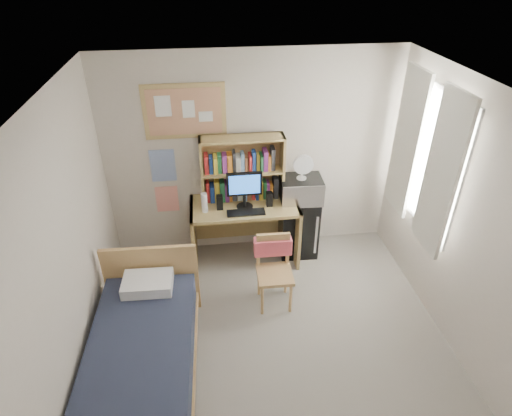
{
  "coord_description": "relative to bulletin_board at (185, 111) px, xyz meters",
  "views": [
    {
      "loc": [
        -0.58,
        -2.69,
        3.55
      ],
      "look_at": [
        -0.07,
        1.2,
        1.11
      ],
      "focal_mm": 30.0,
      "sensor_mm": 36.0,
      "label": 1
    }
  ],
  "objects": [
    {
      "name": "floor",
      "position": [
        0.78,
        -2.08,
        -1.93
      ],
      "size": [
        3.6,
        4.2,
        0.02
      ],
      "primitive_type": "cube",
      "color": "gray",
      "rests_on": "ground"
    },
    {
      "name": "ceiling",
      "position": [
        0.78,
        -2.08,
        0.68
      ],
      "size": [
        3.6,
        4.2,
        0.02
      ],
      "primitive_type": "cube",
      "color": "white",
      "rests_on": "wall_back"
    },
    {
      "name": "wall_back",
      "position": [
        0.78,
        0.02,
        -0.62
      ],
      "size": [
        3.6,
        0.04,
        2.6
      ],
      "primitive_type": "cube",
      "color": "beige",
      "rests_on": "floor"
    },
    {
      "name": "wall_left",
      "position": [
        -1.02,
        -2.08,
        -0.62
      ],
      "size": [
        0.04,
        4.2,
        2.6
      ],
      "primitive_type": "cube",
      "color": "beige",
      "rests_on": "floor"
    },
    {
      "name": "wall_right",
      "position": [
        2.58,
        -2.08,
        -0.62
      ],
      "size": [
        0.04,
        4.2,
        2.6
      ],
      "primitive_type": "cube",
      "color": "beige",
      "rests_on": "floor"
    },
    {
      "name": "window_unit",
      "position": [
        2.53,
        -0.88,
        -0.32
      ],
      "size": [
        0.1,
        1.4,
        1.7
      ],
      "primitive_type": "cube",
      "color": "white",
      "rests_on": "wall_right"
    },
    {
      "name": "curtain_left",
      "position": [
        2.5,
        -1.28,
        -0.32
      ],
      "size": [
        0.04,
        0.55,
        1.7
      ],
      "primitive_type": "cube",
      "color": "silver",
      "rests_on": "wall_right"
    },
    {
      "name": "curtain_right",
      "position": [
        2.5,
        -0.48,
        -0.32
      ],
      "size": [
        0.04,
        0.55,
        1.7
      ],
      "primitive_type": "cube",
      "color": "silver",
      "rests_on": "wall_right"
    },
    {
      "name": "bulletin_board",
      "position": [
        0.0,
        0.0,
        0.0
      ],
      "size": [
        0.94,
        0.03,
        0.64
      ],
      "primitive_type": "cube",
      "color": "tan",
      "rests_on": "wall_back"
    },
    {
      "name": "poster_wave",
      "position": [
        -0.32,
        0.01,
        -0.67
      ],
      "size": [
        0.3,
        0.01,
        0.42
      ],
      "primitive_type": "cube",
      "color": "#284DA3",
      "rests_on": "wall_back"
    },
    {
      "name": "poster_japan",
      "position": [
        -0.32,
        0.01,
        -1.14
      ],
      "size": [
        0.28,
        0.01,
        0.36
      ],
      "primitive_type": "cube",
      "color": "#EB3D29",
      "rests_on": "wall_back"
    },
    {
      "name": "desk",
      "position": [
        0.63,
        -0.34,
        -1.51
      ],
      "size": [
        1.33,
        0.66,
        0.83
      ],
      "primitive_type": "cube",
      "rotation": [
        0.0,
        0.0,
        -0.0
      ],
      "color": "tan",
      "rests_on": "floor"
    },
    {
      "name": "desk_chair",
      "position": [
        0.88,
        -1.2,
        -1.49
      ],
      "size": [
        0.44,
        0.44,
        0.86
      ],
      "primitive_type": "cube",
      "rotation": [
        0.0,
        0.0,
        -0.02
      ],
      "color": "tan",
      "rests_on": "floor"
    },
    {
      "name": "mini_fridge",
      "position": [
        1.35,
        -0.24,
        -1.52
      ],
      "size": [
        0.49,
        0.49,
        0.81
      ],
      "primitive_type": "cube",
      "rotation": [
        0.0,
        0.0,
        -0.04
      ],
      "color": "black",
      "rests_on": "floor"
    },
    {
      "name": "bed",
      "position": [
        -0.5,
        -2.11,
        -1.65
      ],
      "size": [
        1.03,
        1.96,
        0.53
      ],
      "primitive_type": "cube",
      "rotation": [
        0.0,
        0.0,
        -0.04
      ],
      "color": "#1B2030",
      "rests_on": "floor"
    },
    {
      "name": "hutch",
      "position": [
        0.63,
        -0.19,
        -0.68
      ],
      "size": [
        1.0,
        0.25,
        0.82
      ],
      "primitive_type": "cube",
      "rotation": [
        0.0,
        0.0,
        -0.0
      ],
      "color": "tan",
      "rests_on": "desk"
    },
    {
      "name": "monitor",
      "position": [
        0.63,
        -0.4,
        -0.87
      ],
      "size": [
        0.42,
        0.03,
        0.45
      ],
      "primitive_type": "cube",
      "rotation": [
        0.0,
        0.0,
        -0.0
      ],
      "color": "black",
      "rests_on": "desk"
    },
    {
      "name": "keyboard",
      "position": [
        0.63,
        -0.54,
        -1.08
      ],
      "size": [
        0.45,
        0.14,
        0.02
      ],
      "primitive_type": "cube",
      "rotation": [
        0.0,
        0.0,
        -0.0
      ],
      "color": "black",
      "rests_on": "desk"
    },
    {
      "name": "speaker_left",
      "position": [
        0.33,
        -0.4,
        -1.0
      ],
      "size": [
        0.08,
        0.08,
        0.18
      ],
      "primitive_type": "cube",
      "rotation": [
        0.0,
        0.0,
        -0.0
      ],
      "color": "black",
      "rests_on": "desk"
    },
    {
      "name": "speaker_right",
      "position": [
        0.93,
        -0.4,
        -1.0
      ],
      "size": [
        0.08,
        0.08,
        0.18
      ],
      "primitive_type": "cube",
      "rotation": [
        0.0,
        0.0,
        -0.0
      ],
      "color": "black",
      "rests_on": "desk"
    },
    {
      "name": "water_bottle",
      "position": [
        0.15,
        -0.44,
        -0.97
      ],
      "size": [
        0.07,
        0.07,
        0.25
      ],
      "primitive_type": "cylinder",
      "rotation": [
        0.0,
        0.0,
        -0.0
      ],
      "color": "white",
      "rests_on": "desk"
    },
    {
      "name": "hoodie",
      "position": [
        0.88,
        -1.0,
        -1.26
      ],
      "size": [
        0.42,
        0.14,
        0.2
      ],
      "primitive_type": "cube",
      "rotation": [
        0.0,
        0.0,
        -0.02
      ],
      "color": "#F05B6B",
      "rests_on": "desk_chair"
    },
    {
      "name": "microwave",
      "position": [
        1.35,
        -0.26,
        -0.97
      ],
      "size": [
        0.53,
        0.41,
        0.3
      ],
      "primitive_type": "cube",
      "rotation": [
        0.0,
        0.0,
        -0.04
      ],
      "color": "silver",
      "rests_on": "mini_fridge"
    },
    {
      "name": "desk_fan",
      "position": [
        1.35,
        -0.26,
        -0.67
      ],
      "size": [
        0.25,
        0.25,
        0.3
      ],
      "primitive_type": "cylinder",
      "rotation": [
        0.0,
        0.0,
        -0.04
      ],
      "color": "white",
      "rests_on": "microwave"
    },
    {
      "name": "pillow",
      "position": [
        -0.47,
        -1.36,
        -1.33
      ],
      "size": [
        0.51,
        0.37,
        0.12
      ],
      "primitive_type": "cube",
      "rotation": [
        0.0,
        0.0,
        -0.04
      ],
      "color": "white",
      "rests_on": "bed"
    }
  ]
}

